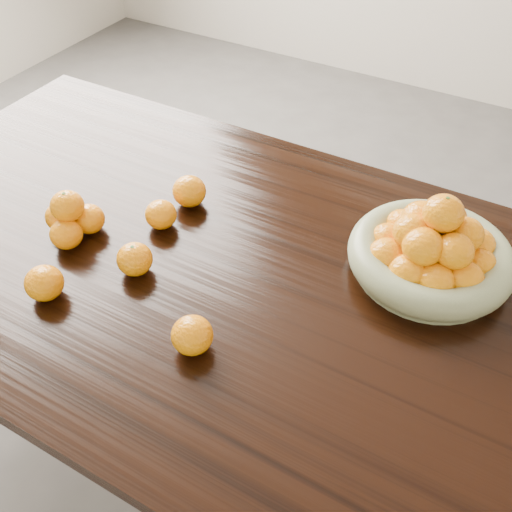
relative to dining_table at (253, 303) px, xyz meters
The scene contains 9 objects.
ground 0.66m from the dining_table, ahead, with size 5.00×5.00×0.00m, color #514F4C.
dining_table is the anchor object (origin of this frame).
fruit_bowl 0.40m from the dining_table, 31.82° to the left, with size 0.34×0.34×0.19m.
orange_pyramid 0.45m from the dining_table, 168.34° to the right, with size 0.13×0.14×0.12m.
loose_orange_0 0.28m from the dining_table, 153.08° to the right, with size 0.08×0.08×0.07m, color #FF9707.
loose_orange_1 0.44m from the dining_table, 142.49° to the right, with size 0.08×0.08×0.07m, color #FF9707.
loose_orange_2 0.25m from the dining_table, 90.35° to the right, with size 0.08×0.08×0.07m, color #FF9707.
loose_orange_3 0.29m from the dining_table, behind, with size 0.07×0.07×0.07m, color #FF9707.
loose_orange_4 0.31m from the dining_table, 151.45° to the left, with size 0.08×0.08×0.07m, color #FF9707.
Camera 1 is at (0.42, -0.73, 1.61)m, focal length 40.00 mm.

